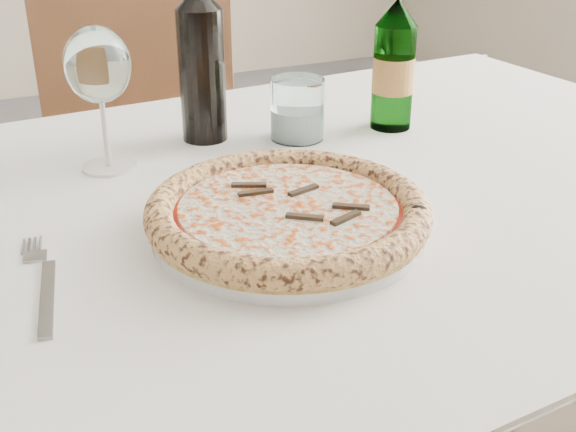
% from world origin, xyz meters
% --- Properties ---
extents(dining_table, '(1.55, 0.98, 0.76)m').
position_xyz_m(dining_table, '(0.14, -0.26, 0.67)').
color(dining_table, brown).
rests_on(dining_table, floor).
extents(chair_far, '(0.60, 0.60, 0.93)m').
position_xyz_m(chair_far, '(0.18, 0.56, 0.53)').
color(chair_far, brown).
rests_on(chair_far, floor).
extents(plate, '(0.30, 0.30, 0.02)m').
position_xyz_m(plate, '(0.14, -0.36, 0.76)').
color(plate, white).
rests_on(plate, dining_table).
extents(pizza, '(0.31, 0.31, 0.03)m').
position_xyz_m(pizza, '(0.14, -0.36, 0.78)').
color(pizza, tan).
rests_on(pizza, plate).
extents(fork, '(0.03, 0.19, 0.00)m').
position_xyz_m(fork, '(-0.12, -0.36, 0.76)').
color(fork, gray).
rests_on(fork, dining_table).
extents(wine_glass, '(0.08, 0.08, 0.19)m').
position_xyz_m(wine_glass, '(0.00, -0.09, 0.89)').
color(wine_glass, silver).
rests_on(wine_glass, dining_table).
extents(tumbler, '(0.08, 0.08, 0.09)m').
position_xyz_m(tumbler, '(0.28, -0.09, 0.79)').
color(tumbler, white).
rests_on(tumbler, dining_table).
extents(beer_bottle, '(0.06, 0.06, 0.24)m').
position_xyz_m(beer_bottle, '(0.43, -0.11, 0.85)').
color(beer_bottle, '#30732F').
rests_on(beer_bottle, dining_table).
extents(wine_bottle, '(0.07, 0.07, 0.27)m').
position_xyz_m(wine_bottle, '(0.16, -0.04, 0.87)').
color(wine_bottle, black).
rests_on(wine_bottle, dining_table).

